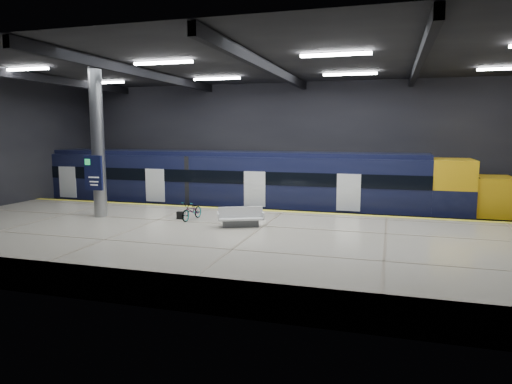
% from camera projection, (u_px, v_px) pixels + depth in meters
% --- Properties ---
extents(ground, '(30.00, 30.00, 0.00)m').
position_uv_depth(ground, '(269.00, 246.00, 20.45)').
color(ground, black).
rests_on(ground, ground).
extents(room_shell, '(30.10, 16.10, 8.05)m').
position_uv_depth(room_shell, '(270.00, 117.00, 19.69)').
color(room_shell, black).
rests_on(room_shell, ground).
extents(platform, '(30.00, 11.00, 1.10)m').
position_uv_depth(platform, '(253.00, 247.00, 18.00)').
color(platform, beige).
rests_on(platform, ground).
extents(safety_strip, '(30.00, 0.40, 0.01)m').
position_uv_depth(safety_strip, '(283.00, 211.00, 22.92)').
color(safety_strip, yellow).
rests_on(safety_strip, platform).
extents(rails, '(30.00, 1.52, 0.16)m').
position_uv_depth(rails, '(294.00, 221.00, 25.66)').
color(rails, gray).
rests_on(rails, ground).
extents(train, '(29.40, 2.84, 3.79)m').
position_uv_depth(train, '(242.00, 184.00, 26.28)').
color(train, black).
rests_on(train, ground).
extents(bench, '(2.09, 1.51, 0.85)m').
position_uv_depth(bench, '(241.00, 220.00, 19.22)').
color(bench, '#595B60').
rests_on(bench, platform).
extents(bicycle, '(0.74, 1.67, 0.85)m').
position_uv_depth(bicycle, '(192.00, 211.00, 20.67)').
color(bicycle, '#99999E').
rests_on(bicycle, platform).
extents(pannier_bag, '(0.31, 0.19, 0.35)m').
position_uv_depth(pannier_bag, '(180.00, 215.00, 20.87)').
color(pannier_bag, black).
rests_on(pannier_bag, platform).
extents(info_column, '(0.90, 0.78, 6.90)m').
position_uv_depth(info_column, '(98.00, 145.00, 21.13)').
color(info_column, '#9EA0A5').
rests_on(info_column, platform).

